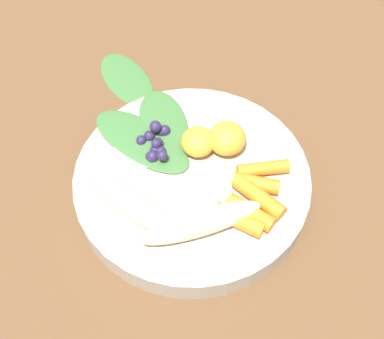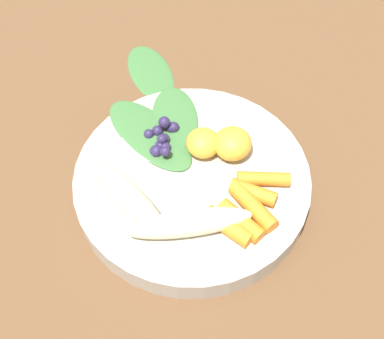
{
  "view_description": "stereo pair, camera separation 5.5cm",
  "coord_description": "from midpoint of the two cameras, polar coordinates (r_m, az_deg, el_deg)",
  "views": [
    {
      "loc": [
        -0.26,
        0.2,
        0.5
      ],
      "look_at": [
        0.0,
        0.0,
        0.04
      ],
      "focal_mm": 46.7,
      "sensor_mm": 36.0,
      "label": 1
    },
    {
      "loc": [
        -0.29,
        0.15,
        0.5
      ],
      "look_at": [
        0.0,
        0.0,
        0.04
      ],
      "focal_mm": 46.7,
      "sensor_mm": 36.0,
      "label": 2
    }
  ],
  "objects": [
    {
      "name": "carrot_mid_right",
      "position": [
        0.54,
        9.92,
        -4.41
      ],
      "size": [
        0.07,
        0.03,
        0.02
      ],
      "primitive_type": "cylinder",
      "rotation": [
        0.0,
        1.57,
        3.29
      ],
      "color": "orange",
      "rests_on": "bowl"
    },
    {
      "name": "orange_segment_near",
      "position": [
        0.58,
        4.02,
        2.86
      ],
      "size": [
        0.04,
        0.04,
        0.03
      ],
      "primitive_type": "ellipsoid",
      "color": "#F4A833",
      "rests_on": "bowl"
    },
    {
      "name": "carrot_front",
      "position": [
        0.53,
        6.87,
        -6.84
      ],
      "size": [
        0.06,
        0.04,
        0.02
      ],
      "primitive_type": "cylinder",
      "rotation": [
        0.0,
        1.57,
        3.56
      ],
      "color": "orange",
      "rests_on": "bowl"
    },
    {
      "name": "orange_segment_far",
      "position": [
        0.58,
        7.39,
        2.76
      ],
      "size": [
        0.04,
        0.04,
        0.03
      ],
      "primitive_type": "ellipsoid",
      "color": "#F4A833",
      "rests_on": "bowl"
    },
    {
      "name": "banana_peeled_left",
      "position": [
        0.52,
        2.73,
        -6.36
      ],
      "size": [
        0.07,
        0.14,
        0.03
      ],
      "primitive_type": "ellipsoid",
      "rotation": [
        0.0,
        0.0,
        4.38
      ],
      "color": "beige",
      "rests_on": "bowl"
    },
    {
      "name": "carrot_mid_left",
      "position": [
        0.53,
        8.57,
        -6.04
      ],
      "size": [
        0.06,
        0.03,
        0.02
      ],
      "primitive_type": "cylinder",
      "rotation": [
        0.0,
        1.57,
        3.43
      ],
      "color": "orange",
      "rests_on": "bowl"
    },
    {
      "name": "bowl",
      "position": [
        0.58,
        2.72,
        -1.66
      ],
      "size": [
        0.27,
        0.27,
        0.03
      ],
      "primitive_type": "cylinder",
      "color": "#B2AD9E",
      "rests_on": "ground_plane"
    },
    {
      "name": "blueberry_pile",
      "position": [
        0.59,
        -0.74,
        3.42
      ],
      "size": [
        0.05,
        0.05,
        0.03
      ],
      "color": "#2D234C",
      "rests_on": "bowl"
    },
    {
      "name": "kale_leaf_stray",
      "position": [
        0.72,
        -2.56,
        11.05
      ],
      "size": [
        0.12,
        0.07,
        0.01
      ],
      "primitive_type": "ellipsoid",
      "rotation": [
        0.0,
        0.0,
        6.18
      ],
      "color": "#3D7038",
      "rests_on": "ground_plane"
    },
    {
      "name": "kale_leaf_right",
      "position": [
        0.6,
        -2.27,
        3.86
      ],
      "size": [
        0.15,
        0.09,
        0.01
      ],
      "primitive_type": "ellipsoid",
      "rotation": [
        0.0,
        0.0,
        6.54
      ],
      "color": "#3D7038",
      "rests_on": "bowl"
    },
    {
      "name": "kale_leaf_left",
      "position": [
        0.62,
        0.6,
        5.73
      ],
      "size": [
        0.12,
        0.09,
        0.01
      ],
      "primitive_type": "ellipsoid",
      "rotation": [
        0.0,
        0.0,
        5.91
      ],
      "color": "#3D7038",
      "rests_on": "bowl"
    },
    {
      "name": "coconut_shred_patch",
      "position": [
        0.59,
        -3.7,
        2.17
      ],
      "size": [
        0.05,
        0.05,
        0.0
      ],
      "primitive_type": "cylinder",
      "color": "white",
      "rests_on": "bowl"
    },
    {
      "name": "carrot_small",
      "position": [
        0.57,
        10.95,
        -1.26
      ],
      "size": [
        0.04,
        0.06,
        0.02
      ],
      "primitive_type": "cylinder",
      "rotation": [
        0.0,
        1.57,
        4.19
      ],
      "color": "orange",
      "rests_on": "bowl"
    },
    {
      "name": "banana_peeled_right",
      "position": [
        0.54,
        -4.69,
        -2.93
      ],
      "size": [
        0.14,
        0.06,
        0.03
      ],
      "primitive_type": "ellipsoid",
      "rotation": [
        0.0,
        0.0,
        3.4
      ],
      "color": "beige",
      "rests_on": "bowl"
    },
    {
      "name": "ground_plane",
      "position": [
        0.6,
        2.66,
        -2.5
      ],
      "size": [
        2.4,
        2.4,
        0.0
      ],
      "primitive_type": "plane",
      "color": "brown"
    },
    {
      "name": "carrot_rear",
      "position": [
        0.55,
        9.85,
        -2.81
      ],
      "size": [
        0.05,
        0.05,
        0.02
      ],
      "primitive_type": "cylinder",
      "rotation": [
        0.0,
        1.57,
        3.82
      ],
      "color": "orange",
      "rests_on": "bowl"
    }
  ]
}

